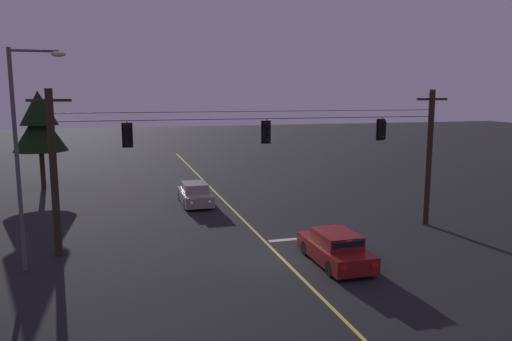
{
  "coord_description": "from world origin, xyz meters",
  "views": [
    {
      "loc": [
        -6.61,
        -19.13,
        7.04
      ],
      "look_at": [
        0.0,
        4.07,
        3.25
      ],
      "focal_mm": 33.92,
      "sensor_mm": 36.0,
      "label": 1
    }
  ],
  "objects_px": {
    "traffic_light_leftmost": "(127,135)",
    "traffic_light_centre": "(382,130)",
    "street_lamp_corner": "(24,141)",
    "car_waiting_near_lane": "(335,249)",
    "car_oncoming_lead": "(195,194)",
    "traffic_light_left_inner": "(267,132)",
    "tree_verge_far": "(39,124)"
  },
  "relations": [
    {
      "from": "traffic_light_centre",
      "to": "tree_verge_far",
      "type": "distance_m",
      "value": 25.5
    },
    {
      "from": "traffic_light_left_inner",
      "to": "tree_verge_far",
      "type": "distance_m",
      "value": 21.34
    },
    {
      "from": "car_waiting_near_lane",
      "to": "car_oncoming_lead",
      "type": "bearing_deg",
      "value": 107.19
    },
    {
      "from": "traffic_light_centre",
      "to": "tree_verge_far",
      "type": "height_order",
      "value": "tree_verge_far"
    },
    {
      "from": "street_lamp_corner",
      "to": "traffic_light_centre",
      "type": "bearing_deg",
      "value": 5.62
    },
    {
      "from": "traffic_light_leftmost",
      "to": "street_lamp_corner",
      "type": "distance_m",
      "value": 4.27
    },
    {
      "from": "traffic_light_left_inner",
      "to": "tree_verge_far",
      "type": "height_order",
      "value": "tree_verge_far"
    },
    {
      "from": "car_oncoming_lead",
      "to": "tree_verge_far",
      "type": "distance_m",
      "value": 14.18
    },
    {
      "from": "tree_verge_far",
      "to": "car_oncoming_lead",
      "type": "bearing_deg",
      "value": -40.49
    },
    {
      "from": "car_waiting_near_lane",
      "to": "traffic_light_leftmost",
      "type": "bearing_deg",
      "value": 152.17
    },
    {
      "from": "traffic_light_left_inner",
      "to": "car_oncoming_lead",
      "type": "height_order",
      "value": "traffic_light_left_inner"
    },
    {
      "from": "traffic_light_centre",
      "to": "street_lamp_corner",
      "type": "bearing_deg",
      "value": -174.38
    },
    {
      "from": "car_oncoming_lead",
      "to": "street_lamp_corner",
      "type": "distance_m",
      "value": 13.78
    },
    {
      "from": "traffic_light_centre",
      "to": "street_lamp_corner",
      "type": "relative_size",
      "value": 0.14
    },
    {
      "from": "traffic_light_left_inner",
      "to": "car_waiting_near_lane",
      "type": "bearing_deg",
      "value": -68.62
    },
    {
      "from": "traffic_light_left_inner",
      "to": "tree_verge_far",
      "type": "relative_size",
      "value": 0.17
    },
    {
      "from": "traffic_light_leftmost",
      "to": "car_oncoming_lead",
      "type": "relative_size",
      "value": 0.28
    },
    {
      "from": "car_waiting_near_lane",
      "to": "street_lamp_corner",
      "type": "height_order",
      "value": "street_lamp_corner"
    },
    {
      "from": "traffic_light_left_inner",
      "to": "tree_verge_far",
      "type": "xyz_separation_m",
      "value": [
        -12.56,
        17.24,
        -0.4
      ]
    },
    {
      "from": "car_waiting_near_lane",
      "to": "car_oncoming_lead",
      "type": "xyz_separation_m",
      "value": [
        -3.95,
        12.77,
        -0.0
      ]
    },
    {
      "from": "traffic_light_leftmost",
      "to": "car_waiting_near_lane",
      "type": "xyz_separation_m",
      "value": [
        8.19,
        -4.32,
        -4.6
      ]
    },
    {
      "from": "traffic_light_centre",
      "to": "car_oncoming_lead",
      "type": "relative_size",
      "value": 0.28
    },
    {
      "from": "car_waiting_near_lane",
      "to": "traffic_light_left_inner",
      "type": "bearing_deg",
      "value": 111.38
    },
    {
      "from": "car_oncoming_lead",
      "to": "car_waiting_near_lane",
      "type": "bearing_deg",
      "value": -72.81
    },
    {
      "from": "traffic_light_left_inner",
      "to": "car_oncoming_lead",
      "type": "distance_m",
      "value": 9.89
    },
    {
      "from": "traffic_light_leftmost",
      "to": "traffic_light_centre",
      "type": "distance_m",
      "value": 12.71
    },
    {
      "from": "tree_verge_far",
      "to": "car_waiting_near_lane",
      "type": "bearing_deg",
      "value": -56.54
    },
    {
      "from": "street_lamp_corner",
      "to": "car_waiting_near_lane",
      "type": "bearing_deg",
      "value": -12.46
    },
    {
      "from": "traffic_light_left_inner",
      "to": "street_lamp_corner",
      "type": "bearing_deg",
      "value": -171.07
    },
    {
      "from": "traffic_light_leftmost",
      "to": "car_waiting_near_lane",
      "type": "bearing_deg",
      "value": -27.83
    },
    {
      "from": "traffic_light_left_inner",
      "to": "traffic_light_centre",
      "type": "xyz_separation_m",
      "value": [
        6.22,
        0.0,
        0.0
      ]
    },
    {
      "from": "traffic_light_centre",
      "to": "tree_verge_far",
      "type": "xyz_separation_m",
      "value": [
        -18.78,
        17.24,
        -0.4
      ]
    }
  ]
}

